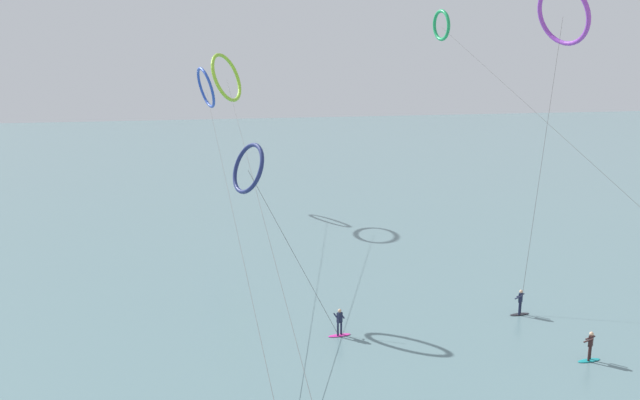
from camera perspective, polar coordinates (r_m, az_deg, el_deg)
sea_water at (r=119.10m, az=-11.27°, el=4.18°), size 400.00×200.00×0.08m
surfer_teal at (r=36.49m, az=24.39°, el=-12.77°), size 1.40×0.72×1.70m
surfer_charcoal at (r=41.40m, az=18.57°, el=-9.39°), size 1.40×0.73×1.70m
surfer_magenta at (r=36.34m, az=1.88°, el=-11.76°), size 1.40×0.69×1.70m
kite_emerald at (r=66.04m, az=11.58°, el=15.98°), size 3.08×41.32×22.14m
kite_cobalt at (r=72.80m, az=-10.84°, el=10.47°), size 3.30×55.01×16.40m
kite_lime at (r=67.25m, az=-8.92°, el=11.46°), size 4.94×46.27×17.82m
kite_violet at (r=48.27m, az=22.21°, el=16.09°), size 8.02×9.22×21.92m
kite_navy at (r=39.16m, az=-6.88°, el=3.01°), size 5.51×8.43×11.10m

